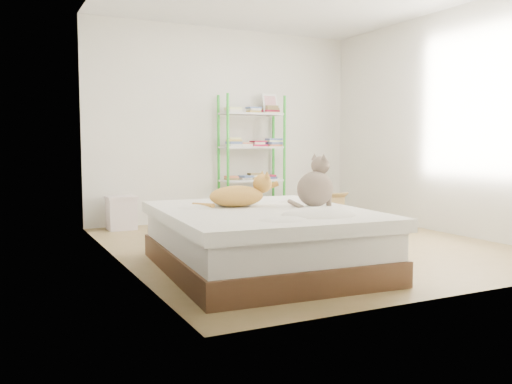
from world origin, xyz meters
TOP-DOWN VIEW (x-y plane):
  - room at (0.00, 0.00)m, footprint 3.81×4.21m
  - bed at (-0.90, -0.80)m, footprint 1.72×2.09m
  - orange_cat at (-1.02, -0.57)m, footprint 0.58×0.33m
  - grey_cat at (-0.42, -0.86)m, footprint 0.48×0.44m
  - shelf_unit at (0.31, 1.88)m, footprint 0.88×0.36m
  - cardboard_box at (0.80, 1.02)m, footprint 0.56×0.53m
  - white_bin at (-1.48, 1.85)m, footprint 0.36×0.32m

SIDE VIEW (x-z plane):
  - cardboard_box at x=0.80m, z-range -0.03..0.42m
  - white_bin at x=-1.48m, z-range 0.00..0.42m
  - bed at x=-0.90m, z-range 0.00..0.51m
  - orange_cat at x=-1.02m, z-range 0.51..0.74m
  - grey_cat at x=-0.42m, z-range 0.51..0.95m
  - shelf_unit at x=0.31m, z-range 0.01..1.75m
  - room at x=0.00m, z-range 0.00..2.61m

